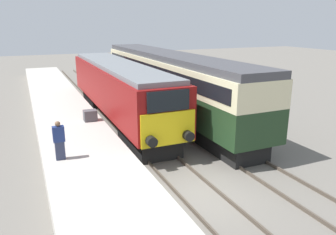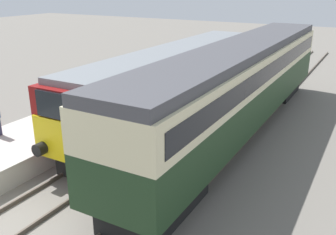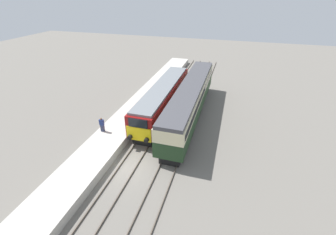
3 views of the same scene
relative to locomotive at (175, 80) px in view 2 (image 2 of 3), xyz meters
name	(u,v)px [view 2 (image 2 of 3)]	position (x,y,z in m)	size (l,w,h in m)	color
platform_left	(92,116)	(-3.30, -2.50, -1.67)	(3.50, 50.00, 0.83)	#B7B2A8
rails_near_track	(108,161)	(0.00, -5.50, -2.01)	(1.51, 60.00, 0.14)	#4C4238
rails_far_track	(185,182)	(3.40, -5.50, -2.01)	(1.50, 60.00, 0.14)	#4C4238
locomotive	(175,80)	(0.00, 0.00, 0.00)	(2.70, 15.91, 3.66)	black
passenger_carriage	(241,80)	(3.40, -0.08, 0.44)	(2.75, 19.15, 4.16)	black
luggage_crate	(113,104)	(-2.24, -2.17, -0.95)	(0.70, 0.56, 0.60)	#4C4C51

